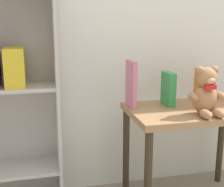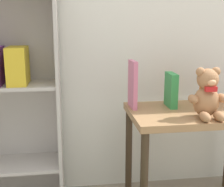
% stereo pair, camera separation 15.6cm
% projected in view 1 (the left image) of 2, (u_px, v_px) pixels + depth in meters
% --- Properties ---
extents(bookshelf_side, '(0.56, 0.28, 1.45)m').
position_uv_depth(bookshelf_side, '(3.00, 68.00, 1.64)').
color(bookshelf_side, '#BCB7B2').
rests_on(bookshelf_side, ground_plane).
extents(display_table, '(0.71, 0.45, 0.59)m').
position_uv_depth(display_table, '(192.00, 123.00, 1.76)').
color(display_table, '#9E754C').
rests_on(display_table, ground_plane).
extents(teddy_bear, '(0.19, 0.18, 0.25)m').
position_uv_depth(teddy_bear, '(206.00, 93.00, 1.60)').
color(teddy_bear, '#A8754C').
rests_on(teddy_bear, display_table).
extents(book_standing_pink, '(0.03, 0.13, 0.26)m').
position_uv_depth(book_standing_pink, '(131.00, 84.00, 1.74)').
color(book_standing_pink, '#D17093').
rests_on(book_standing_pink, display_table).
extents(book_standing_green, '(0.04, 0.14, 0.19)m').
position_uv_depth(book_standing_green, '(168.00, 89.00, 1.78)').
color(book_standing_green, '#33934C').
rests_on(book_standing_green, display_table).
extents(book_standing_orange, '(0.03, 0.15, 0.20)m').
position_uv_depth(book_standing_orange, '(202.00, 86.00, 1.83)').
color(book_standing_orange, orange).
rests_on(book_standing_orange, display_table).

